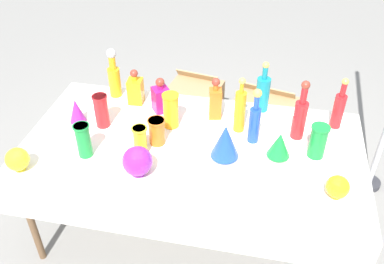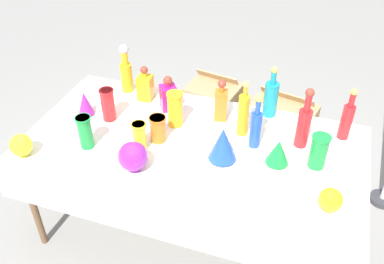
# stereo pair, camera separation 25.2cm
# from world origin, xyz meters

# --- Properties ---
(ground_plane) EXTENTS (40.00, 40.00, 0.00)m
(ground_plane) POSITION_xyz_m (0.00, 0.00, 0.00)
(ground_plane) COLOR gray
(display_table) EXTENTS (2.05, 1.09, 0.76)m
(display_table) POSITION_xyz_m (0.00, -0.03, 0.71)
(display_table) COLOR white
(display_table) RESTS_ON ground
(tall_bottle_0) EXTENTS (0.09, 0.09, 0.36)m
(tall_bottle_0) POSITION_xyz_m (0.38, 0.47, 0.89)
(tall_bottle_0) COLOR teal
(tall_bottle_0) RESTS_ON display_table
(tall_bottle_1) EXTENTS (0.07, 0.07, 0.37)m
(tall_bottle_1) POSITION_xyz_m (0.26, 0.21, 0.91)
(tall_bottle_1) COLOR orange
(tall_bottle_1) RESTS_ON display_table
(tall_bottle_2) EXTENTS (0.08, 0.08, 0.40)m
(tall_bottle_2) POSITION_xyz_m (0.62, 0.22, 0.92)
(tall_bottle_2) COLOR red
(tall_bottle_2) RESTS_ON display_table
(tall_bottle_3) EXTENTS (0.07, 0.07, 0.35)m
(tall_bottle_3) POSITION_xyz_m (0.85, 0.38, 0.90)
(tall_bottle_3) COLOR red
(tall_bottle_3) RESTS_ON display_table
(tall_bottle_4) EXTENTS (0.08, 0.08, 0.36)m
(tall_bottle_4) POSITION_xyz_m (-0.64, 0.44, 0.91)
(tall_bottle_4) COLOR orange
(tall_bottle_4) RESTS_ON display_table
(tall_bottle_5) EXTENTS (0.07, 0.07, 0.37)m
(tall_bottle_5) POSITION_xyz_m (0.35, 0.12, 0.91)
(tall_bottle_5) COLOR blue
(tall_bottle_5) RESTS_ON display_table
(square_decanter_0) EXTENTS (0.14, 0.14, 0.25)m
(square_decanter_0) POSITION_xyz_m (-0.28, 0.33, 0.86)
(square_decanter_0) COLOR #C61972
(square_decanter_0) RESTS_ON display_table
(square_decanter_1) EXTENTS (0.09, 0.09, 0.29)m
(square_decanter_1) POSITION_xyz_m (0.09, 0.32, 0.88)
(square_decanter_1) COLOR orange
(square_decanter_1) RESTS_ON display_table
(square_decanter_2) EXTENTS (0.10, 0.10, 0.25)m
(square_decanter_2) POSITION_xyz_m (-0.47, 0.39, 0.86)
(square_decanter_2) COLOR orange
(square_decanter_2) RESTS_ON display_table
(slender_vase_0) EXTENTS (0.11, 0.11, 0.21)m
(slender_vase_0) POSITION_xyz_m (0.73, 0.05, 0.87)
(slender_vase_0) COLOR #198C38
(slender_vase_0) RESTS_ON display_table
(slender_vase_1) EXTENTS (0.09, 0.09, 0.19)m
(slender_vase_1) POSITION_xyz_m (-0.28, -0.14, 0.86)
(slender_vase_1) COLOR yellow
(slender_vase_1) RESTS_ON display_table
(slender_vase_2) EXTENTS (0.11, 0.11, 0.23)m
(slender_vase_2) POSITION_xyz_m (-0.17, 0.17, 0.88)
(slender_vase_2) COLOR orange
(slender_vase_2) RESTS_ON display_table
(slender_vase_3) EXTENTS (0.09, 0.09, 0.21)m
(slender_vase_3) POSITION_xyz_m (-0.59, -0.21, 0.87)
(slender_vase_3) COLOR #198C38
(slender_vase_3) RESTS_ON display_table
(slender_vase_4) EXTENTS (0.10, 0.10, 0.22)m
(slender_vase_4) POSITION_xyz_m (-0.60, 0.08, 0.88)
(slender_vase_4) COLOR red
(slender_vase_4) RESTS_ON display_table
(slender_vase_5) EXTENTS (0.11, 0.11, 0.17)m
(slender_vase_5) POSITION_xyz_m (-0.21, -0.02, 0.85)
(slender_vase_5) COLOR orange
(slender_vase_5) RESTS_ON display_table
(fluted_vase_0) EXTENTS (0.10, 0.10, 0.17)m
(fluted_vase_0) POSITION_xyz_m (-0.77, 0.08, 0.85)
(fluted_vase_0) COLOR purple
(fluted_vase_0) RESTS_ON display_table
(fluted_vase_1) EXTENTS (0.13, 0.13, 0.17)m
(fluted_vase_1) POSITION_xyz_m (0.51, 0.00, 0.85)
(fluted_vase_1) COLOR #198C38
(fluted_vase_1) RESTS_ON display_table
(fluted_vase_2) EXTENTS (0.16, 0.16, 0.22)m
(fluted_vase_2) POSITION_xyz_m (0.21, -0.07, 0.87)
(fluted_vase_2) COLOR blue
(fluted_vase_2) RESTS_ON display_table
(round_bowl_0) EXTENTS (0.13, 0.13, 0.14)m
(round_bowl_0) POSITION_xyz_m (-0.90, -0.41, 0.83)
(round_bowl_0) COLOR yellow
(round_bowl_0) RESTS_ON display_table
(round_bowl_1) EXTENTS (0.12, 0.12, 0.13)m
(round_bowl_1) POSITION_xyz_m (0.82, -0.26, 0.83)
(round_bowl_1) COLOR orange
(round_bowl_1) RESTS_ON display_table
(round_bowl_2) EXTENTS (0.17, 0.17, 0.18)m
(round_bowl_2) POSITION_xyz_m (-0.24, -0.31, 0.85)
(round_bowl_2) COLOR purple
(round_bowl_2) RESTS_ON display_table
(price_tag_left) EXTENTS (0.05, 0.03, 0.05)m
(price_tag_left) POSITION_xyz_m (0.19, -0.45, 0.78)
(price_tag_left) COLOR white
(price_tag_left) RESTS_ON display_table
(cardboard_box_behind_left) EXTENTS (0.51, 0.44, 0.47)m
(cardboard_box_behind_left) POSITION_xyz_m (-0.24, 1.30, 0.19)
(cardboard_box_behind_left) COLOR tan
(cardboard_box_behind_left) RESTS_ON ground
(cardboard_box_behind_right) EXTENTS (0.60, 0.44, 0.41)m
(cardboard_box_behind_right) POSITION_xyz_m (0.41, 1.28, 0.17)
(cardboard_box_behind_right) COLOR tan
(cardboard_box_behind_right) RESTS_ON ground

